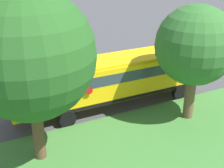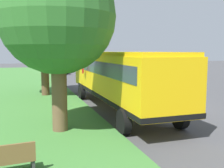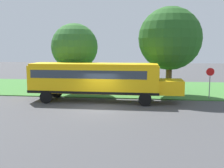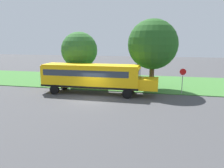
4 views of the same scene
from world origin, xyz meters
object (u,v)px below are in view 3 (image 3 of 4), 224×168
Objects in this scene: oak_tree_roadside_mid at (169,38)px; park_bench at (49,85)px; school_bus at (98,78)px; stop_sign at (210,80)px; oak_tree_beside_bus at (74,46)px.

oak_tree_roadside_mid is 13.31m from park_bench.
school_bus is at bearing -60.54° from oak_tree_roadside_mid.
school_bus is 9.57m from stop_sign.
oak_tree_roadside_mid is at bearing 80.51° from park_bench.
stop_sign is 16.09m from park_bench.
oak_tree_beside_bus is at bearing 61.05° from park_bench.
oak_tree_roadside_mid reaches higher than school_bus.
oak_tree_roadside_mid is at bearing 88.75° from oak_tree_beside_bus.
school_bus reaches higher than park_bench.
oak_tree_beside_bus is 4.13× the size of park_bench.
oak_tree_roadside_mid reaches higher than park_bench.
oak_tree_beside_bus is (-3.53, -2.97, 2.68)m from school_bus.
school_bus is 1.53× the size of oak_tree_roadside_mid.
oak_tree_roadside_mid is (-3.34, 5.91, 3.41)m from school_bus.
oak_tree_beside_bus reaches higher than school_bus.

